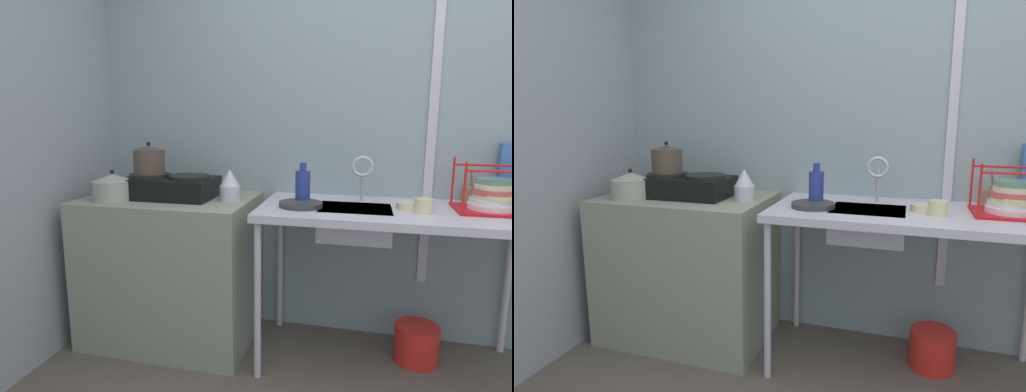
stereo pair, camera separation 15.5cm
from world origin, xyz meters
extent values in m
cube|color=#8C9CA1|center=(0.00, 1.57, 1.22)|extent=(4.54, 0.10, 2.45)
cube|color=silver|center=(0.15, 1.51, 1.35)|extent=(0.05, 0.01, 1.96)
cube|color=gray|center=(-1.30, 1.18, 0.43)|extent=(0.97, 0.67, 0.87)
cube|color=silver|center=(-0.05, 1.18, 0.85)|extent=(1.38, 0.67, 0.04)
cylinder|color=silver|center=(-0.70, 0.89, 0.41)|extent=(0.04, 0.04, 0.83)
cylinder|color=silver|center=(-0.70, 1.48, 0.41)|extent=(0.04, 0.04, 0.83)
cylinder|color=silver|center=(0.60, 1.48, 0.41)|extent=(0.04, 0.04, 0.83)
cube|color=black|center=(-1.30, 1.18, 0.93)|extent=(0.52, 0.34, 0.12)
cylinder|color=black|center=(-1.42, 1.18, 0.99)|extent=(0.23, 0.23, 0.02)
cylinder|color=black|center=(-1.17, 1.18, 0.99)|extent=(0.23, 0.23, 0.02)
cylinder|color=#4F4034|center=(-1.42, 1.18, 1.07)|extent=(0.18, 0.18, 0.14)
cone|color=#473D3F|center=(-1.42, 1.18, 1.15)|extent=(0.18, 0.18, 0.02)
sphere|color=black|center=(-1.42, 1.18, 1.18)|extent=(0.02, 0.02, 0.02)
cylinder|color=#A2A292|center=(-1.57, 1.03, 0.92)|extent=(0.22, 0.22, 0.11)
cone|color=#9CA596|center=(-1.57, 1.03, 1.00)|extent=(0.22, 0.22, 0.04)
sphere|color=black|center=(-1.57, 1.03, 1.03)|extent=(0.02, 0.02, 0.02)
cylinder|color=silver|center=(-0.93, 1.18, 0.91)|extent=(0.12, 0.12, 0.08)
cone|color=silver|center=(-0.93, 1.18, 1.00)|extent=(0.11, 0.11, 0.09)
cube|color=silver|center=(-0.24, 1.15, 0.79)|extent=(0.37, 0.30, 0.16)
cylinder|color=silver|center=(-0.21, 1.34, 0.97)|extent=(0.02, 0.02, 0.20)
torus|color=silver|center=(-0.21, 1.29, 1.07)|extent=(0.11, 0.02, 0.11)
cylinder|color=#333433|center=(-0.52, 1.11, 0.88)|extent=(0.23, 0.23, 0.03)
cylinder|color=red|center=(0.25, 1.09, 0.99)|extent=(0.01, 0.01, 0.25)
cylinder|color=red|center=(0.25, 1.37, 0.99)|extent=(0.01, 0.01, 0.25)
cylinder|color=red|center=(0.42, 1.09, 1.08)|extent=(0.34, 0.01, 0.01)
cylinder|color=red|center=(0.42, 1.37, 1.08)|extent=(0.34, 0.01, 0.01)
cube|color=red|center=(0.42, 1.23, 0.87)|extent=(0.36, 0.30, 0.01)
cylinder|color=white|center=(0.41, 1.23, 0.89)|extent=(0.22, 0.22, 0.03)
cylinder|color=silver|center=(0.41, 1.24, 0.92)|extent=(0.21, 0.21, 0.03)
cylinder|color=beige|center=(0.42, 1.23, 0.94)|extent=(0.20, 0.20, 0.03)
cylinder|color=#C6544D|center=(0.42, 1.23, 0.97)|extent=(0.19, 0.19, 0.03)
cylinder|color=beige|center=(0.42, 1.22, 0.99)|extent=(0.18, 0.18, 0.03)
cylinder|color=slate|center=(0.41, 1.23, 1.02)|extent=(0.17, 0.17, 0.03)
cylinder|color=beige|center=(0.08, 1.11, 0.90)|extent=(0.09, 0.09, 0.07)
cylinder|color=beige|center=(0.03, 1.18, 0.89)|extent=(0.13, 0.13, 0.04)
cylinder|color=navy|center=(-0.52, 1.19, 0.96)|extent=(0.08, 0.08, 0.18)
cylinder|color=navy|center=(-0.52, 1.19, 1.07)|extent=(0.04, 0.04, 0.04)
cylinder|color=#8E6F4F|center=(0.36, 1.45, 0.91)|extent=(0.09, 0.09, 0.09)
cylinder|color=olive|center=(0.36, 1.45, 0.98)|extent=(0.04, 0.07, 0.16)
cylinder|color=red|center=(0.12, 1.25, 0.10)|extent=(0.24, 0.24, 0.21)
camera|label=1|loc=(-0.21, -1.04, 1.32)|focal=29.71mm
camera|label=2|loc=(-0.06, -1.00, 1.32)|focal=29.71mm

